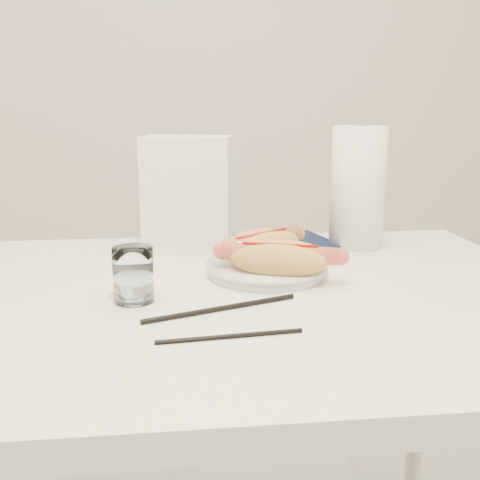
{
  "coord_description": "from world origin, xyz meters",
  "views": [
    {
      "loc": [
        -0.05,
        -0.87,
        1.04
      ],
      "look_at": [
        0.06,
        0.06,
        0.82
      ],
      "focal_mm": 42.12,
      "sensor_mm": 36.0,
      "label": 1
    }
  ],
  "objects": [
    {
      "name": "hotdog_right",
      "position": [
        0.13,
        0.03,
        0.79
      ],
      "size": [
        0.2,
        0.12,
        0.06
      ],
      "rotation": [
        0.0,
        0.0,
        -0.31
      ],
      "color": "tan",
      "rests_on": "plate"
    },
    {
      "name": "plate",
      "position": [
        0.11,
        0.08,
        0.76
      ],
      "size": [
        0.27,
        0.27,
        0.02
      ],
      "primitive_type": "cylinder",
      "rotation": [
        0.0,
        0.0,
        0.35
      ],
      "color": "silver",
      "rests_on": "table"
    },
    {
      "name": "table",
      "position": [
        0.0,
        0.0,
        0.69
      ],
      "size": [
        1.2,
        0.8,
        0.75
      ],
      "color": "white",
      "rests_on": "ground"
    },
    {
      "name": "chopstick_near",
      "position": [
        0.02,
        -0.09,
        0.75
      ],
      "size": [
        0.23,
        0.09,
        0.01
      ],
      "primitive_type": "cylinder",
      "rotation": [
        0.0,
        1.57,
        0.35
      ],
      "color": "black",
      "rests_on": "table"
    },
    {
      "name": "hotdog_left",
      "position": [
        0.11,
        0.13,
        0.79
      ],
      "size": [
        0.18,
        0.15,
        0.05
      ],
      "rotation": [
        0.0,
        0.0,
        0.61
      ],
      "color": "#E7A25C",
      "rests_on": "plate"
    },
    {
      "name": "water_glass",
      "position": [
        -0.11,
        -0.03,
        0.79
      ],
      "size": [
        0.06,
        0.06,
        0.09
      ],
      "primitive_type": "cylinder",
      "color": "silver",
      "rests_on": "table"
    },
    {
      "name": "paper_towel_roll",
      "position": [
        0.33,
        0.27,
        0.88
      ],
      "size": [
        0.13,
        0.13,
        0.25
      ],
      "primitive_type": "cylinder",
      "rotation": [
        0.0,
        0.0,
        -0.22
      ],
      "color": "white",
      "rests_on": "table"
    },
    {
      "name": "chopstick_far",
      "position": [
        0.02,
        -0.19,
        0.75
      ],
      "size": [
        0.19,
        0.02,
        0.01
      ],
      "primitive_type": "cylinder",
      "rotation": [
        0.0,
        1.57,
        0.1
      ],
      "color": "black",
      "rests_on": "table"
    },
    {
      "name": "navy_napkin",
      "position": [
        0.2,
        0.29,
        0.75
      ],
      "size": [
        0.21,
        0.21,
        0.01
      ],
      "primitive_type": "cube",
      "rotation": [
        0.0,
        0.0,
        0.26
      ],
      "color": "#111A35",
      "rests_on": "table"
    },
    {
      "name": "napkin_box",
      "position": [
        -0.02,
        0.27,
        0.87
      ],
      "size": [
        0.19,
        0.14,
        0.24
      ],
      "primitive_type": "cube",
      "rotation": [
        0.0,
        0.0,
        -0.24
      ],
      "color": "white",
      "rests_on": "table"
    }
  ]
}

